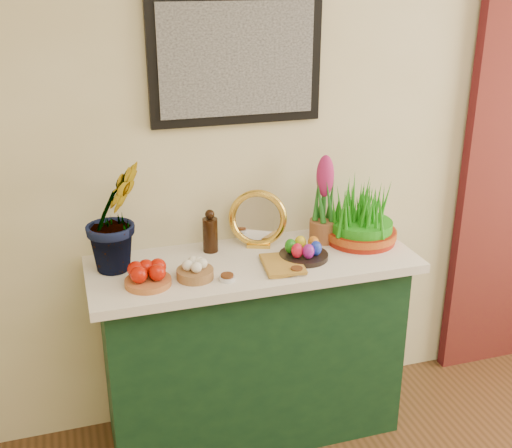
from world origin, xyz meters
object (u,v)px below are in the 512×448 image
(book, at_px, (264,265))
(wheatgrass_sabzeh, at_px, (362,217))
(sideboard, at_px, (253,352))
(mirror, at_px, (258,219))
(hyacinth_green, at_px, (114,200))

(book, relative_size, wheatgrass_sabzeh, 0.66)
(sideboard, relative_size, book, 6.05)
(book, height_order, wheatgrass_sabzeh, wheatgrass_sabzeh)
(mirror, bearing_deg, hyacinth_green, -175.09)
(sideboard, xyz_separation_m, mirror, (0.07, 0.13, 0.59))
(sideboard, relative_size, hyacinth_green, 2.16)
(sideboard, bearing_deg, mirror, 63.86)
(mirror, distance_m, wheatgrass_sabzeh, 0.47)
(hyacinth_green, distance_m, wheatgrass_sabzeh, 1.10)
(hyacinth_green, bearing_deg, wheatgrass_sabzeh, -27.59)
(sideboard, height_order, wheatgrass_sabzeh, wheatgrass_sabzeh)
(mirror, bearing_deg, sideboard, -116.14)
(hyacinth_green, bearing_deg, mirror, -20.69)
(sideboard, xyz_separation_m, wheatgrass_sabzeh, (0.53, 0.04, 0.58))
(wheatgrass_sabzeh, bearing_deg, mirror, 168.87)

